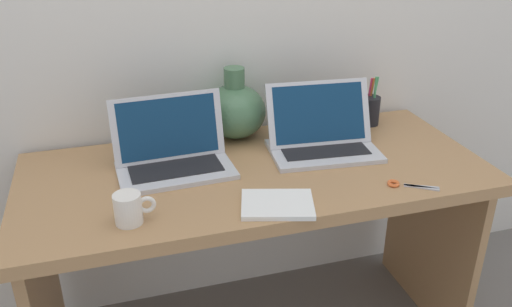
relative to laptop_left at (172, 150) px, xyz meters
The scene contains 8 objects.
desk 0.33m from the laptop_left, 17.73° to the right, with size 1.44×0.64×0.71m.
laptop_left is the anchor object (origin of this frame).
laptop_right 0.49m from the laptop_left, ahead, with size 0.37×0.26×0.21m.
green_vase 0.31m from the laptop_left, 36.11° to the left, with size 0.22×0.22×0.25m.
notebook_stack 0.40m from the laptop_left, 53.16° to the right, with size 0.20×0.15×0.01m, color white.
coffee_mug 0.32m from the laptop_left, 118.45° to the right, with size 0.11×0.07×0.08m.
pen_cup 0.77m from the laptop_left, 11.33° to the left, with size 0.08×0.08×0.19m.
scissors 0.70m from the laptop_left, 26.28° to the right, with size 0.14×0.10×0.01m.
Camera 1 is at (-0.42, -1.42, 1.47)m, focal length 37.45 mm.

